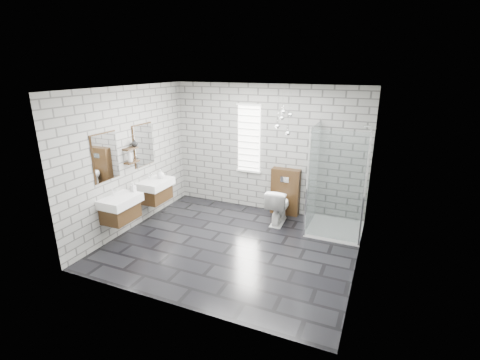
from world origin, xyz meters
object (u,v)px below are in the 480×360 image
Objects in this scene: vanity_left at (119,201)px; toilet at (278,206)px; vanity_right at (154,184)px; shower_enclosure at (331,208)px; cistern_panel at (285,192)px.

vanity_left is 2.15× the size of toilet.
vanity_right is 3.51m from shower_enclosure.
shower_enclosure is (1.03, -0.52, 0.00)m from cistern_panel.
cistern_panel reaches higher than toilet.
vanity_right is 2.73m from cistern_panel.
shower_enclosure is (3.41, 1.81, -0.25)m from vanity_left.
vanity_right is 0.77× the size of shower_enclosure.
vanity_left reaches higher than cistern_panel.
vanity_left is at bearing -152.02° from shower_enclosure.
vanity_right is 2.15× the size of toilet.
shower_enclosure is at bearing 175.53° from toilet.
vanity_left is at bearing -135.64° from cistern_panel.
shower_enclosure is 1.04m from toilet.
vanity_left is 3.87m from shower_enclosure.
vanity_right is (0.00, 1.02, 0.00)m from vanity_left.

